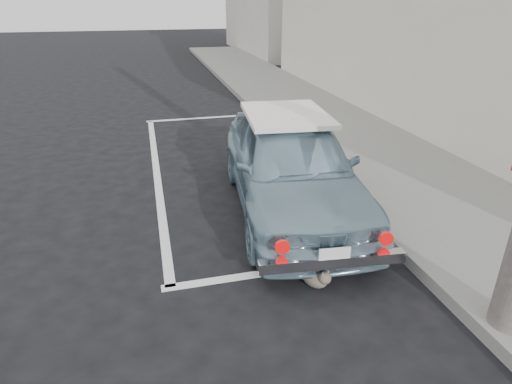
# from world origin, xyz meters

# --- Properties ---
(ground) EXTENTS (80.00, 80.00, 0.00)m
(ground) POSITION_xyz_m (0.00, 0.00, 0.00)
(ground) COLOR black
(ground) RESTS_ON ground
(sidewalk) EXTENTS (2.80, 40.00, 0.15)m
(sidewalk) POSITION_xyz_m (3.20, 2.00, 0.07)
(sidewalk) COLOR slate
(sidewalk) RESTS_ON ground
(pline_rear) EXTENTS (3.00, 0.12, 0.01)m
(pline_rear) POSITION_xyz_m (0.50, -0.50, 0.00)
(pline_rear) COLOR silver
(pline_rear) RESTS_ON ground
(pline_front) EXTENTS (3.00, 0.12, 0.01)m
(pline_front) POSITION_xyz_m (0.50, 6.50, 0.00)
(pline_front) COLOR silver
(pline_front) RESTS_ON ground
(pline_side) EXTENTS (0.12, 7.00, 0.01)m
(pline_side) POSITION_xyz_m (-0.90, 3.00, 0.00)
(pline_side) COLOR silver
(pline_side) RESTS_ON ground
(retro_coupe) EXTENTS (2.05, 4.24, 1.39)m
(retro_coupe) POSITION_xyz_m (0.96, 1.00, 0.70)
(retro_coupe) COLOR #7796A8
(retro_coupe) RESTS_ON ground
(cat) EXTENTS (0.34, 0.50, 0.28)m
(cat) POSITION_xyz_m (0.63, -0.85, 0.13)
(cat) COLOR #6D5F53
(cat) RESTS_ON ground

